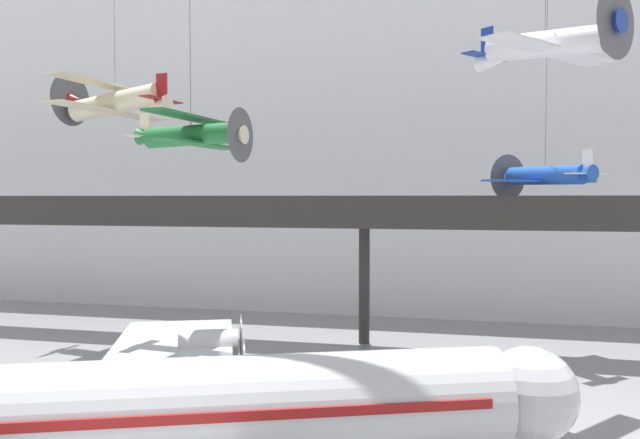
# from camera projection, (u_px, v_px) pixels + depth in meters

# --- Properties ---
(hangar_back_wall) EXTENTS (140.00, 3.00, 28.17)m
(hangar_back_wall) POSITION_uv_depth(u_px,v_px,m) (385.00, 139.00, 50.02)
(hangar_back_wall) COLOR silver
(hangar_back_wall) RESTS_ON ground
(mezzanine_walkway) EXTENTS (110.00, 3.20, 9.53)m
(mezzanine_walkway) POSITION_uv_depth(u_px,v_px,m) (362.00, 222.00, 39.10)
(mezzanine_walkway) COLOR #2D2B28
(mezzanine_walkway) RESTS_ON ground
(airliner_silver_main) EXTENTS (27.05, 31.69, 9.10)m
(airliner_silver_main) POSITION_uv_depth(u_px,v_px,m) (108.00, 418.00, 17.34)
(airliner_silver_main) COLOR #B7BABF
(airliner_silver_main) RESTS_ON ground
(suspended_plane_blue_trainer) EXTENTS (6.92, 6.71, 13.04)m
(suspended_plane_blue_trainer) POSITION_uv_depth(u_px,v_px,m) (545.00, 176.00, 36.22)
(suspended_plane_blue_trainer) COLOR #1E4CAD
(suspended_plane_cream_biplane) EXTENTS (8.11, 9.88, 8.43)m
(suspended_plane_cream_biplane) POSITION_uv_depth(u_px,v_px,m) (115.00, 102.00, 39.43)
(suspended_plane_cream_biplane) COLOR beige
(suspended_plane_white_twin) EXTENTS (6.88, 7.30, 7.73)m
(suspended_plane_white_twin) POSITION_uv_depth(u_px,v_px,m) (545.00, 45.00, 26.74)
(suspended_plane_white_twin) COLOR silver
(suspended_plane_green_biplane) EXTENTS (5.62, 6.87, 11.41)m
(suspended_plane_green_biplane) POSITION_uv_depth(u_px,v_px,m) (192.00, 134.00, 28.21)
(suspended_plane_green_biplane) COLOR #1E6B33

